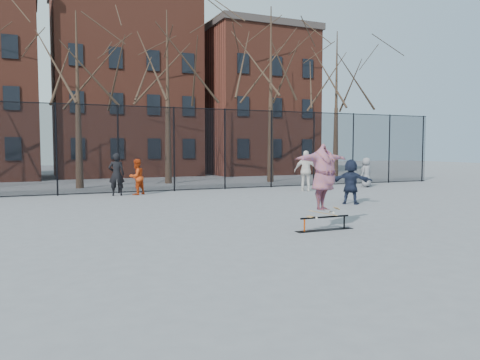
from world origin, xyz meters
name	(u,v)px	position (x,y,z in m)	size (l,w,h in m)	color
ground	(289,245)	(0.00, 0.00, 0.00)	(100.00, 100.00, 0.00)	slate
skate_rail	(325,225)	(1.75, 1.24, 0.14)	(1.61, 0.25, 0.35)	black
skateboard	(323,214)	(1.70, 1.24, 0.40)	(0.80, 0.19, 0.09)	#A47741
skater	(324,180)	(1.70, 1.24, 1.28)	(2.04, 0.55, 1.66)	#5B3D99
bystander_black	(117,174)	(-1.65, 12.00, 0.92)	(0.67, 0.44, 1.84)	black
bystander_red	(137,177)	(-0.79, 12.00, 0.79)	(0.77, 0.60, 1.58)	#C03A11
bystander_white	(306,171)	(6.98, 10.51, 0.97)	(1.13, 0.47, 1.93)	silver
bystander_navy	(351,182)	(5.72, 5.42, 0.83)	(1.53, 0.49, 1.65)	#1B2236
bystander_extra	(366,172)	(11.00, 11.08, 0.78)	(0.76, 0.49, 1.55)	slate
fence	(149,148)	(-0.01, 13.00, 2.05)	(34.03, 0.07, 4.00)	black
tree_row	(125,49)	(-0.25, 17.15, 7.36)	(33.66, 7.46, 10.67)	black
rowhouses	(117,92)	(0.72, 26.00, 6.06)	(29.00, 7.00, 13.00)	#5C2A1E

